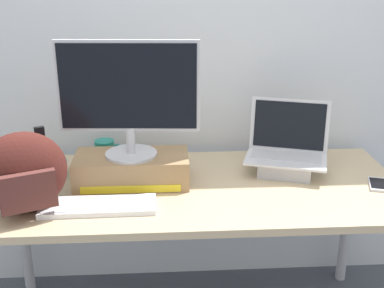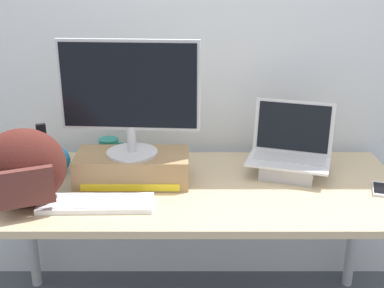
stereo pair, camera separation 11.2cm
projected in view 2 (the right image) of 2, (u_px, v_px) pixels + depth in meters
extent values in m
cube|color=silver|center=(192.00, 25.00, 2.27)|extent=(7.00, 0.10, 2.60)
cube|color=tan|center=(192.00, 188.00, 2.04)|extent=(1.73, 0.75, 0.03)
cylinder|color=#B2B2B7|center=(30.00, 226.00, 2.45)|extent=(0.05, 0.05, 0.68)
cylinder|color=#B2B2B7|center=(354.00, 226.00, 2.45)|extent=(0.05, 0.05, 0.68)
cube|color=#9E7A51|center=(133.00, 167.00, 2.05)|extent=(0.46, 0.22, 0.12)
cube|color=yellow|center=(130.00, 188.00, 1.96)|extent=(0.39, 0.00, 0.03)
cylinder|color=silver|center=(132.00, 153.00, 2.03)|extent=(0.21, 0.21, 0.01)
cylinder|color=silver|center=(132.00, 139.00, 2.01)|extent=(0.04, 0.04, 0.11)
cube|color=silver|center=(129.00, 85.00, 1.93)|extent=(0.56, 0.06, 0.36)
cube|color=black|center=(129.00, 86.00, 1.92)|extent=(0.53, 0.04, 0.34)
cube|color=#ADADB2|center=(288.00, 168.00, 2.12)|extent=(0.27, 0.26, 0.06)
cube|color=silver|center=(289.00, 160.00, 2.11)|extent=(0.40, 0.33, 0.01)
cube|color=#B7B7BC|center=(289.00, 157.00, 2.12)|extent=(0.32, 0.21, 0.00)
cube|color=silver|center=(293.00, 127.00, 2.15)|extent=(0.34, 0.15, 0.23)
cube|color=black|center=(293.00, 127.00, 2.14)|extent=(0.30, 0.13, 0.20)
cube|color=white|center=(96.00, 203.00, 1.85)|extent=(0.43, 0.15, 0.02)
cube|color=silver|center=(96.00, 201.00, 1.85)|extent=(0.40, 0.13, 0.00)
ellipsoid|color=#4C1E19|center=(23.00, 169.00, 1.81)|extent=(0.36, 0.29, 0.30)
cube|color=brown|center=(26.00, 188.00, 1.73)|extent=(0.19, 0.10, 0.14)
cube|color=black|center=(43.00, 152.00, 1.92)|extent=(0.04, 0.03, 0.23)
cylinder|color=#1E7F70|center=(109.00, 149.00, 2.28)|extent=(0.09, 0.09, 0.10)
torus|color=#1E7F70|center=(122.00, 148.00, 2.28)|extent=(0.06, 0.01, 0.06)
cube|color=silver|center=(381.00, 189.00, 1.98)|extent=(0.10, 0.15, 0.01)
cube|color=black|center=(382.00, 188.00, 1.98)|extent=(0.09, 0.12, 0.00)
sphere|color=#2393CC|center=(57.00, 160.00, 2.13)|extent=(0.11, 0.11, 0.11)
sphere|color=black|center=(49.00, 162.00, 2.08)|extent=(0.02, 0.02, 0.02)
sphere|color=black|center=(58.00, 162.00, 2.08)|extent=(0.02, 0.02, 0.02)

